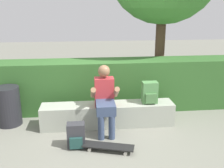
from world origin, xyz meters
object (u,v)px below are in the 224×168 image
at_px(skateboard_near_person, 108,146).
at_px(backpack_on_bench, 150,93).
at_px(bench_main, 108,115).
at_px(backpack_on_ground, 76,136).
at_px(trash_bin, 8,106).
at_px(person_skater, 105,98).

relative_size(skateboard_near_person, backpack_on_bench, 2.06).
xyz_separation_m(bench_main, backpack_on_ground, (-0.57, -0.72, -0.02)).
height_order(skateboard_near_person, trash_bin, trash_bin).
xyz_separation_m(person_skater, backpack_on_ground, (-0.50, -0.52, -0.43)).
bearing_deg(backpack_on_bench, person_skater, -167.01).
distance_m(skateboard_near_person, backpack_on_ground, 0.54).
height_order(person_skater, backpack_on_ground, person_skater).
xyz_separation_m(backpack_on_ground, trash_bin, (-1.28, 0.95, 0.17)).
bearing_deg(skateboard_near_person, trash_bin, 147.53).
height_order(bench_main, person_skater, person_skater).
distance_m(bench_main, backpack_on_bench, 0.88).
relative_size(bench_main, skateboard_near_person, 2.97).
bearing_deg(backpack_on_bench, backpack_on_ground, -152.15).
bearing_deg(backpack_on_bench, trash_bin, 174.75).
bearing_deg(person_skater, trash_bin, 166.18).
distance_m(person_skater, backpack_on_bench, 0.87).
relative_size(person_skater, backpack_on_ground, 2.93).
bearing_deg(person_skater, backpack_on_bench, 12.99).
height_order(bench_main, trash_bin, trash_bin).
xyz_separation_m(person_skater, skateboard_near_person, (-0.01, -0.69, -0.55)).
distance_m(bench_main, skateboard_near_person, 0.91).
relative_size(backpack_on_bench, backpack_on_ground, 1.00).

